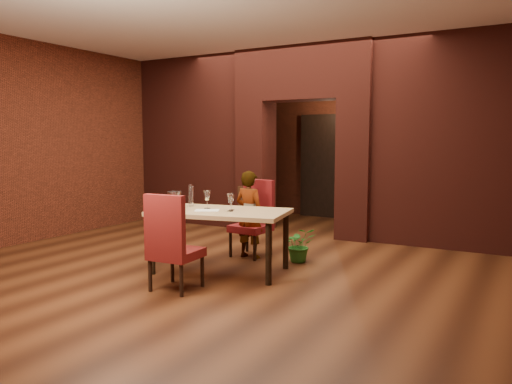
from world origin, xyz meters
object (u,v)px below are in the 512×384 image
Objects in this scene: dining_table at (220,241)px; person_seated at (249,214)px; wine_glass_a at (207,200)px; chair_far at (251,218)px; wine_glass_c at (230,202)px; wine_bucket at (175,200)px; potted_plant at (300,245)px; wine_glass_b at (232,202)px; chair_near at (176,241)px; water_bottle at (191,195)px.

person_seated reaches higher than dining_table.
chair_far is at bearing 81.86° from wine_glass_a.
wine_glass_a is at bearing 84.18° from person_seated.
wine_bucket reaches higher than wine_glass_c.
wine_glass_a is 1.41m from potted_plant.
wine_glass_b reaches higher than dining_table.
dining_table is at bearing -93.71° from chair_near.
chair_near reaches higher than wine_glass_a.
wine_glass_b is 0.10m from wine_glass_c.
wine_glass_c is at bearing -19.42° from dining_table.
chair_far reaches higher than water_bottle.
person_seated reaches higher than water_bottle.
wine_glass_a is at bearing -173.50° from wine_glass_b.
wine_glass_a reaches higher than wine_glass_b.
potted_plant is (0.65, 0.93, -0.15)m from dining_table.
chair_far is 0.92m from wine_glass_b.
wine_bucket is (-0.50, -1.00, 0.27)m from person_seated.
wine_glass_b is (0.13, 0.92, 0.33)m from chair_near.
wine_glass_c is at bearing 110.38° from person_seated.
wine_glass_c is (0.17, 0.83, 0.35)m from chair_near.
wine_glass_c reaches higher than dining_table.
person_seated is (-0.05, 0.81, 0.22)m from dining_table.
water_bottle is at bearing 174.86° from wine_glass_b.
chair_near is 4.91× the size of wine_glass_c.
dining_table is 7.56× the size of wine_bucket.
chair_near is 0.88× the size of person_seated.
person_seated reaches higher than potted_plant.
wine_bucket is (-0.56, -0.19, 0.49)m from dining_table.
chair_near is 4.89× the size of wine_bucket.
water_bottle reaches higher than wine_glass_b.
dining_table is 7.60× the size of wine_glass_c.
chair_near reaches higher than wine_glass_b.
dining_table is 7.26× the size of wine_glass_a.
wine_bucket is (-0.55, 0.67, 0.35)m from chair_near.
wine_bucket reaches higher than wine_glass_b.
wine_glass_c is at bearing -104.97° from chair_near.
chair_far is at bearing 66.54° from wine_bucket.
person_seated is 5.57× the size of wine_bucket.
potted_plant is at bearing 46.18° from wine_glass_a.
chair_far is 1.02m from wine_glass_c.
wine_bucket is at bearing -167.34° from wine_glass_c.
wine_glass_a is 1.05× the size of wine_glass_c.
dining_table is at bearing 18.40° from wine_bucket.
wine_glass_b is (0.18, -0.74, 0.26)m from person_seated.
wine_glass_a is (-0.21, 0.03, 0.50)m from dining_table.
dining_table is at bearing -7.59° from wine_glass_a.
person_seated is at bearing 63.13° from wine_bucket.
person_seated is at bearing -170.40° from potted_plant.
chair_far is 0.95m from wine_glass_a.
chair_far is 1.01× the size of chair_near.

